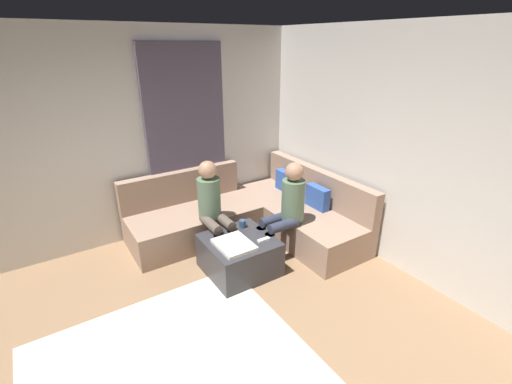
{
  "coord_description": "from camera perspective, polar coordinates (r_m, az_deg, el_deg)",
  "views": [
    {
      "loc": [
        1.6,
        -0.46,
        2.5
      ],
      "look_at": [
        -1.63,
        1.63,
        0.85
      ],
      "focal_mm": 24.79,
      "sensor_mm": 36.0,
      "label": 1
    }
  ],
  "objects": [
    {
      "name": "person_on_couch_back",
      "position": [
        4.27,
        4.94,
        -2.43
      ],
      "size": [
        0.3,
        0.6,
        1.2
      ],
      "rotation": [
        0.0,
        0.0,
        3.14
      ],
      "color": "#2D3347",
      "rests_on": "ground_plane"
    },
    {
      "name": "curtain_panel",
      "position": [
        4.93,
        -11.04,
        8.12
      ],
      "size": [
        0.06,
        1.1,
        2.5
      ],
      "primitive_type": "cube",
      "color": "#595166",
      "rests_on": "ground_plane"
    },
    {
      "name": "game_remote",
      "position": [
        4.02,
        1.26,
        -7.71
      ],
      "size": [
        0.05,
        0.15,
        0.02
      ],
      "primitive_type": "cube",
      "color": "white",
      "rests_on": "ottoman"
    },
    {
      "name": "coffee_mug",
      "position": [
        4.28,
        -2.2,
        -5.14
      ],
      "size": [
        0.08,
        0.08,
        0.1
      ],
      "primitive_type": "cylinder",
      "color": "#334C72",
      "rests_on": "ottoman"
    },
    {
      "name": "folded_blanket",
      "position": [
        3.92,
        -3.57,
        -8.48
      ],
      "size": [
        0.44,
        0.36,
        0.04
      ],
      "primitive_type": "cube",
      "color": "white",
      "rests_on": "ottoman"
    },
    {
      "name": "sectional_couch",
      "position": [
        4.89,
        -0.44,
        -3.78
      ],
      "size": [
        2.1,
        2.55,
        0.87
      ],
      "color": "#9E7F6B",
      "rests_on": "ground_plane"
    },
    {
      "name": "person_on_couch_side",
      "position": [
        4.31,
        -6.96,
        -2.24
      ],
      "size": [
        0.6,
        0.3,
        1.2
      ],
      "rotation": [
        0.0,
        0.0,
        -1.57
      ],
      "color": "brown",
      "rests_on": "ground_plane"
    },
    {
      "name": "wall_back",
      "position": [
        3.93,
        30.42,
        2.94
      ],
      "size": [
        6.0,
        0.12,
        2.7
      ],
      "primitive_type": "cube",
      "color": "silver",
      "rests_on": "ground_plane"
    },
    {
      "name": "ottoman",
      "position": [
        4.17,
        -2.73,
        -10.1
      ],
      "size": [
        0.76,
        0.76,
        0.42
      ],
      "primitive_type": "cube",
      "color": "#333338",
      "rests_on": "ground_plane"
    },
    {
      "name": "wall_left",
      "position": [
        4.7,
        -26.46,
        6.64
      ],
      "size": [
        0.12,
        6.0,
        2.7
      ],
      "primitive_type": "cube",
      "color": "silver",
      "rests_on": "ground_plane"
    }
  ]
}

